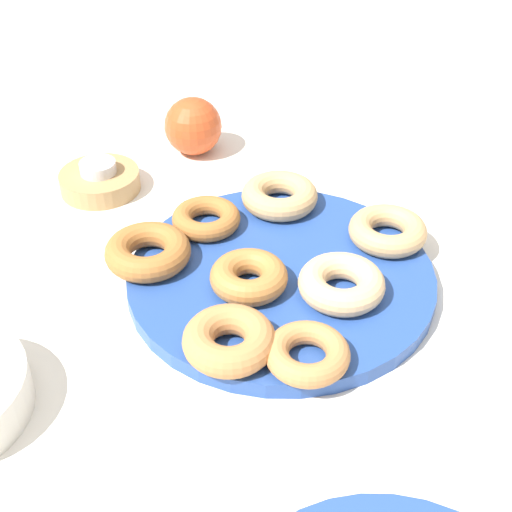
% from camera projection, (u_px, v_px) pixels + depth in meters
% --- Properties ---
extents(ground_plane, '(2.40, 2.40, 0.00)m').
position_uv_depth(ground_plane, '(281.00, 283.00, 0.77)').
color(ground_plane, white).
extents(donut_plate, '(0.33, 0.33, 0.02)m').
position_uv_depth(donut_plate, '(281.00, 277.00, 0.76)').
color(donut_plate, '#284C9E').
rests_on(donut_plate, ground_plane).
extents(donut_0, '(0.13, 0.13, 0.03)m').
position_uv_depth(donut_0, '(280.00, 196.00, 0.85)').
color(donut_0, tan).
rests_on(donut_0, donut_plate).
extents(donut_1, '(0.12, 0.12, 0.03)m').
position_uv_depth(donut_1, '(341.00, 284.00, 0.72)').
color(donut_1, '#EABC84').
rests_on(donut_1, donut_plate).
extents(donut_2, '(0.11, 0.11, 0.03)m').
position_uv_depth(donut_2, '(249.00, 277.00, 0.73)').
color(donut_2, '#BC7A3D').
rests_on(donut_2, donut_plate).
extents(donut_3, '(0.10, 0.10, 0.02)m').
position_uv_depth(donut_3, '(206.00, 218.00, 0.81)').
color(donut_3, '#AD6B33').
rests_on(donut_3, donut_plate).
extents(donut_4, '(0.11, 0.11, 0.03)m').
position_uv_depth(donut_4, '(229.00, 340.00, 0.65)').
color(donut_4, '#C6844C').
rests_on(donut_4, donut_plate).
extents(donut_5, '(0.11, 0.11, 0.03)m').
position_uv_depth(donut_5, '(388.00, 231.00, 0.79)').
color(donut_5, tan).
rests_on(donut_5, donut_plate).
extents(donut_6, '(0.13, 0.13, 0.03)m').
position_uv_depth(donut_6, '(148.00, 251.00, 0.76)').
color(donut_6, '#AD6B33').
rests_on(donut_6, donut_plate).
extents(donut_7, '(0.10, 0.10, 0.02)m').
position_uv_depth(donut_7, '(307.00, 354.00, 0.64)').
color(donut_7, '#C6844C').
rests_on(donut_7, donut_plate).
extents(candle_holder, '(0.10, 0.10, 0.03)m').
position_uv_depth(candle_holder, '(100.00, 181.00, 0.91)').
color(candle_holder, tan).
rests_on(candle_holder, ground_plane).
extents(tealight, '(0.05, 0.05, 0.01)m').
position_uv_depth(tealight, '(98.00, 167.00, 0.90)').
color(tealight, silver).
rests_on(tealight, candle_holder).
extents(apple, '(0.08, 0.08, 0.08)m').
position_uv_depth(apple, '(193.00, 126.00, 0.97)').
color(apple, '#CC4C23').
rests_on(apple, ground_plane).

